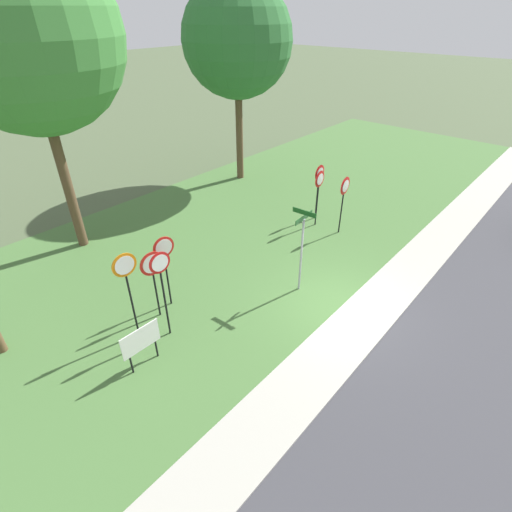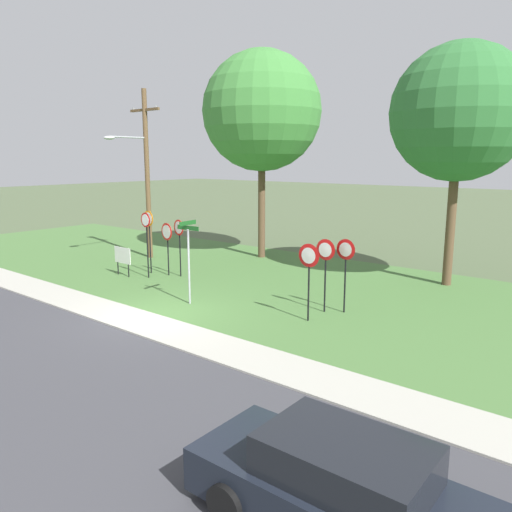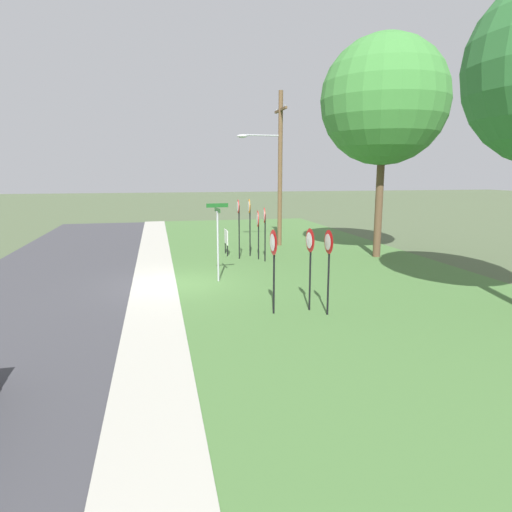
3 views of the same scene
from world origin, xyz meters
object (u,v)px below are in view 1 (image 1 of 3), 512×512
stop_sign_far_left (153,271)px  oak_tree_left (25,36)px  oak_tree_right (237,40)px  stop_sign_near_left (162,278)px  stop_sign_far_center (127,279)px  yield_sign_near_right (319,180)px  street_name_post (302,244)px  stop_sign_near_right (165,257)px  yield_sign_far_left (344,192)px  notice_board (141,341)px  yield_sign_near_left (319,186)px

stop_sign_far_left → oak_tree_left: bearing=91.1°
stop_sign_far_left → oak_tree_right: (10.00, 6.01, 5.03)m
stop_sign_near_left → stop_sign_far_center: stop_sign_near_left is taller
yield_sign_near_right → oak_tree_right: 7.80m
stop_sign_far_center → street_name_post: bearing=-19.4°
stop_sign_near_right → yield_sign_far_left: (7.61, -1.60, 0.05)m
stop_sign_far_center → yield_sign_near_right: size_ratio=1.13×
stop_sign_near_left → street_name_post: 4.49m
notice_board → yield_sign_near_left: bearing=7.0°
stop_sign_near_right → oak_tree_right: oak_tree_right is taller
stop_sign_near_right → yield_sign_near_left: size_ratio=1.01×
stop_sign_far_center → yield_sign_near_left: size_ratio=1.14×
stop_sign_far_left → yield_sign_far_left: (8.18, -1.42, 0.17)m
stop_sign_near_right → yield_sign_far_left: size_ratio=1.00×
yield_sign_near_right → stop_sign_near_left: bearing=-173.3°
stop_sign_far_center → oak_tree_right: bearing=34.7°
stop_sign_near_left → stop_sign_far_left: bearing=74.7°
yield_sign_far_left → notice_board: (-9.64, 0.14, -1.00)m
notice_board → street_name_post: bearing=-10.9°
stop_sign_far_left → stop_sign_far_center: (-0.93, -0.21, 0.34)m
stop_sign_near_right → notice_board: bearing=-135.7°
yield_sign_near_left → notice_board: yield_sign_near_left is taller
stop_sign_far_center → notice_board: 1.68m
stop_sign_near_left → oak_tree_right: (10.30, 6.87, 4.72)m
stop_sign_near_left → oak_tree_right: oak_tree_right is taller
yield_sign_near_left → stop_sign_near_right: bearing=174.6°
yield_sign_near_right → oak_tree_left: (-8.04, 5.75, 5.45)m
stop_sign_far_left → yield_sign_near_left: (8.09, -0.29, 0.15)m
yield_sign_near_right → street_name_post: bearing=-151.5°
stop_sign_near_left → notice_board: size_ratio=2.24×
oak_tree_right → stop_sign_near_left: bearing=-146.3°
oak_tree_left → yield_sign_far_left: bearing=-43.6°
yield_sign_near_right → notice_board: (-10.09, -1.35, -1.00)m
yield_sign_near_left → yield_sign_far_left: size_ratio=1.00×
yield_sign_near_left → yield_sign_near_right: 0.65m
stop_sign_far_left → oak_tree_right: oak_tree_right is taller
yield_sign_near_left → oak_tree_left: 11.11m
stop_sign_near_right → yield_sign_near_left: (7.52, -0.47, 0.04)m
yield_sign_near_right → notice_board: 10.23m
stop_sign_near_right → notice_board: stop_sign_near_right is taller
yield_sign_far_left → oak_tree_left: bearing=134.5°
stop_sign_far_center → street_name_post: street_name_post is taller
stop_sign_near_right → yield_sign_far_left: bearing=-3.4°
street_name_post → oak_tree_left: oak_tree_left is taller
yield_sign_near_right → oak_tree_left: size_ratio=0.24×
yield_sign_near_left → yield_sign_far_left: (0.09, -1.13, 0.01)m
stop_sign_near_left → stop_sign_far_center: 0.91m
street_name_post → yield_sign_far_left: bearing=9.0°
notice_board → oak_tree_right: bearing=33.5°
street_name_post → notice_board: bearing=163.9°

